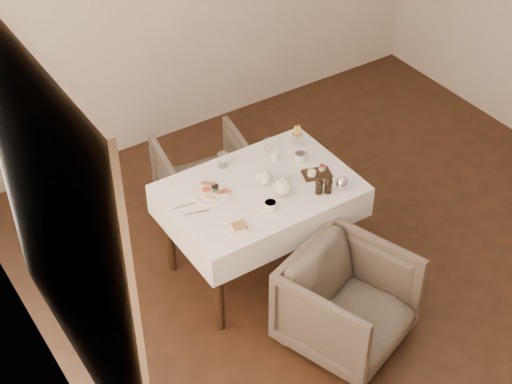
{
  "coord_description": "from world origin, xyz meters",
  "views": [
    {
      "loc": [
        -2.95,
        -2.83,
        4.06
      ],
      "look_at": [
        -0.76,
        0.51,
        0.82
      ],
      "focal_mm": 55.0,
      "sensor_mm": 36.0,
      "label": 1
    }
  ],
  "objects_px": {
    "table": "(260,200)",
    "teapot_centre": "(264,176)",
    "armchair_near": "(348,303)",
    "armchair_far": "(204,177)",
    "breakfast_plate": "(211,192)"
  },
  "relations": [
    {
      "from": "table",
      "to": "teapot_centre",
      "type": "relative_size",
      "value": 8.35
    },
    {
      "from": "armchair_near",
      "to": "breakfast_plate",
      "type": "relative_size",
      "value": 2.78
    },
    {
      "from": "breakfast_plate",
      "to": "teapot_centre",
      "type": "distance_m",
      "value": 0.37
    },
    {
      "from": "armchair_far",
      "to": "table",
      "type": "bearing_deg",
      "value": 98.59
    },
    {
      "from": "armchair_near",
      "to": "breakfast_plate",
      "type": "height_order",
      "value": "breakfast_plate"
    },
    {
      "from": "armchair_near",
      "to": "armchair_far",
      "type": "height_order",
      "value": "armchair_near"
    },
    {
      "from": "armchair_near",
      "to": "teapot_centre",
      "type": "bearing_deg",
      "value": 74.55
    },
    {
      "from": "armchair_far",
      "to": "teapot_centre",
      "type": "bearing_deg",
      "value": 101.77
    },
    {
      "from": "table",
      "to": "armchair_near",
      "type": "distance_m",
      "value": 0.93
    },
    {
      "from": "breakfast_plate",
      "to": "table",
      "type": "bearing_deg",
      "value": -41.8
    },
    {
      "from": "table",
      "to": "teapot_centre",
      "type": "height_order",
      "value": "teapot_centre"
    },
    {
      "from": "armchair_near",
      "to": "armchair_far",
      "type": "xyz_separation_m",
      "value": [
        -0.09,
        1.67,
        -0.02
      ]
    },
    {
      "from": "armchair_near",
      "to": "teapot_centre",
      "type": "distance_m",
      "value": 1.01
    },
    {
      "from": "breakfast_plate",
      "to": "teapot_centre",
      "type": "xyz_separation_m",
      "value": [
        0.36,
        -0.11,
        0.05
      ]
    },
    {
      "from": "breakfast_plate",
      "to": "armchair_far",
      "type": "bearing_deg",
      "value": 44.23
    }
  ]
}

